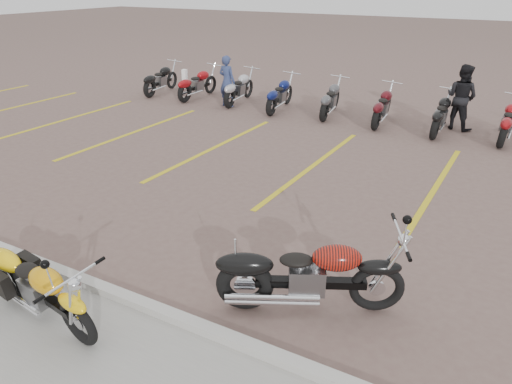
{
  "coord_description": "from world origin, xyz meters",
  "views": [
    {
      "loc": [
        4.17,
        -5.93,
        3.99
      ],
      "look_at": [
        0.47,
        0.55,
        0.75
      ],
      "focal_mm": 35.0,
      "sensor_mm": 36.0,
      "label": 1
    }
  ],
  "objects_px": {
    "person_b": "(461,97)",
    "flame_cruiser": "(306,277)",
    "bollard": "(185,84)",
    "person_a": "(227,81)",
    "yellow_cruiser": "(43,288)"
  },
  "relations": [
    {
      "from": "person_b",
      "to": "flame_cruiser",
      "type": "bearing_deg",
      "value": 108.78
    },
    {
      "from": "yellow_cruiser",
      "to": "person_a",
      "type": "relative_size",
      "value": 1.29
    },
    {
      "from": "flame_cruiser",
      "to": "bollard",
      "type": "height_order",
      "value": "bollard"
    },
    {
      "from": "person_b",
      "to": "bollard",
      "type": "height_order",
      "value": "person_b"
    },
    {
      "from": "flame_cruiser",
      "to": "person_b",
      "type": "bearing_deg",
      "value": 61.1
    },
    {
      "from": "yellow_cruiser",
      "to": "bollard",
      "type": "distance_m",
      "value": 12.41
    },
    {
      "from": "person_a",
      "to": "person_b",
      "type": "distance_m",
      "value": 7.16
    },
    {
      "from": "bollard",
      "to": "person_a",
      "type": "bearing_deg",
      "value": -8.34
    },
    {
      "from": "flame_cruiser",
      "to": "person_a",
      "type": "height_order",
      "value": "person_a"
    },
    {
      "from": "flame_cruiser",
      "to": "bollard",
      "type": "distance_m",
      "value": 12.64
    },
    {
      "from": "flame_cruiser",
      "to": "bollard",
      "type": "xyz_separation_m",
      "value": [
        -8.79,
        9.08,
        0.01
      ]
    },
    {
      "from": "person_a",
      "to": "bollard",
      "type": "distance_m",
      "value": 2.0
    },
    {
      "from": "person_a",
      "to": "flame_cruiser",
      "type": "bearing_deg",
      "value": 132.69
    },
    {
      "from": "person_b",
      "to": "person_a",
      "type": "bearing_deg",
      "value": 28.05
    },
    {
      "from": "flame_cruiser",
      "to": "person_b",
      "type": "height_order",
      "value": "person_b"
    }
  ]
}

